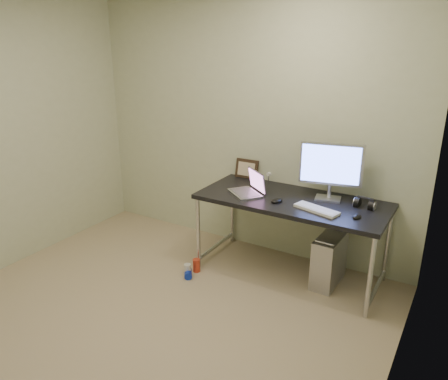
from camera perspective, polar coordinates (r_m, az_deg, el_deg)
floor at (r=3.56m, az=-11.28°, el=-17.48°), size 3.50×3.50×0.00m
wall_back at (r=4.38m, az=3.03°, el=8.01°), size 3.50×0.02×2.50m
wall_right at (r=2.24m, az=22.04°, el=-4.91°), size 0.02×3.50×2.50m
desk at (r=3.96m, az=8.85°, el=-2.16°), size 1.68×0.73×0.75m
tower_computer at (r=4.06m, az=13.55°, el=-8.85°), size 0.21×0.45×0.49m
cable_a at (r=4.25m, az=14.31°, el=-5.03°), size 0.01×0.16×0.69m
cable_b at (r=4.22m, az=15.37°, el=-5.61°), size 0.02×0.11×0.71m
can_red at (r=4.21m, az=-3.62°, el=-9.79°), size 0.07×0.07×0.13m
can_white at (r=4.15m, az=-4.79°, el=-10.38°), size 0.08×0.08×0.12m
can_blue at (r=4.14m, az=-4.72°, el=-10.81°), size 0.13×0.15×0.07m
laptop at (r=4.01m, az=3.35°, el=0.22°), size 0.40×0.39×0.22m
monitor at (r=3.90m, az=13.78°, el=2.97°), size 0.54×0.20×0.51m
keyboard at (r=3.70m, az=12.00°, el=-2.49°), size 0.40×0.22×0.02m
mouse_right at (r=3.64m, az=16.96°, el=-3.24°), size 0.07×0.10×0.03m
mouse_left at (r=3.84m, az=6.91°, el=-1.26°), size 0.10×0.14×0.04m
headphones at (r=3.87m, az=17.90°, el=-1.75°), size 0.18×0.11×0.11m
picture_frame at (r=4.44m, az=2.99°, el=2.78°), size 0.24×0.07×0.20m
webcam at (r=4.30m, az=5.87°, el=1.95°), size 0.04×0.04×0.11m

